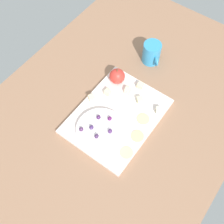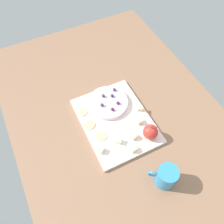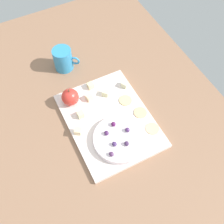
{
  "view_description": "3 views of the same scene",
  "coord_description": "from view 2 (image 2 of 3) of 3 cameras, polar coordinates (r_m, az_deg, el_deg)",
  "views": [
    {
      "loc": [
        -45.26,
        -32.72,
        103.9
      ],
      "look_at": [
        -0.97,
        -0.34,
        8.79
      ],
      "focal_mm": 45.7,
      "sensor_mm": 36.0,
      "label": 1
    },
    {
      "loc": [
        50.11,
        -28.33,
        97.22
      ],
      "look_at": [
        -1.8,
        -2.88,
        11.14
      ],
      "focal_mm": 38.02,
      "sensor_mm": 36.0,
      "label": 2
    },
    {
      "loc": [
        -47.74,
        21.2,
        94.2
      ],
      "look_at": [
        0.05,
        -3.05,
        10.58
      ],
      "focal_mm": 44.58,
      "sensor_mm": 36.0,
      "label": 3
    }
  ],
  "objects": [
    {
      "name": "table",
      "position": [
        1.11,
        1.75,
        -2.65
      ],
      "size": [
        145.73,
        94.72,
        4.94
      ],
      "primitive_type": "cube",
      "color": "#8C654C",
      "rests_on": "ground"
    },
    {
      "name": "platter",
      "position": [
        1.08,
        0.8,
        -1.98
      ],
      "size": [
        38.82,
        29.52,
        1.57
      ],
      "primitive_type": "cube",
      "color": "silver",
      "rests_on": "table"
    },
    {
      "name": "serving_dish",
      "position": [
        1.11,
        -1.0,
        2.23
      ],
      "size": [
        18.61,
        18.61,
        2.18
      ],
      "primitive_type": "cylinder",
      "color": "white",
      "rests_on": "platter"
    },
    {
      "name": "apple_whole",
      "position": [
        1.01,
        9.24,
        -4.73
      ],
      "size": [
        6.51,
        6.51,
        6.51
      ],
      "primitive_type": "sphere",
      "color": "red",
      "rests_on": "platter"
    },
    {
      "name": "apple_stem",
      "position": [
        0.98,
        9.54,
        -3.63
      ],
      "size": [
        0.5,
        0.5,
        1.2
      ],
      "primitive_type": "cylinder",
      "color": "brown",
      "rests_on": "apple_whole"
    },
    {
      "name": "cheese_cube_0",
      "position": [
        1.1,
        6.66,
        0.96
      ],
      "size": [
        3.15,
        3.15,
        2.29
      ],
      "primitive_type": "cube",
      "rotation": [
        0.0,
        0.0,
        1.03
      ],
      "color": "beige",
      "rests_on": "platter"
    },
    {
      "name": "cheese_cube_1",
      "position": [
        0.99,
        5.23,
        -8.88
      ],
      "size": [
        2.51,
        2.51,
        2.29
      ],
      "primitive_type": "cube",
      "rotation": [
        0.0,
        0.0,
        0.1
      ],
      "color": "beige",
      "rests_on": "platter"
    },
    {
      "name": "cheese_cube_2",
      "position": [
        0.99,
        -2.72,
        -9.12
      ],
      "size": [
        3.15,
        3.15,
        2.29
      ],
      "primitive_type": "cube",
      "rotation": [
        0.0,
        0.0,
        0.55
      ],
      "color": "beige",
      "rests_on": "platter"
    },
    {
      "name": "cheese_cube_3",
      "position": [
        1.02,
        5.24,
        -5.91
      ],
      "size": [
        2.76,
        2.76,
        2.29
      ],
      "primitive_type": "cube",
      "rotation": [
        0.0,
        0.0,
        0.23
      ],
      "color": "beige",
      "rests_on": "platter"
    },
    {
      "name": "cheese_cube_4",
      "position": [
        1.06,
        6.62,
        -2.24
      ],
      "size": [
        2.36,
        2.36,
        2.29
      ],
      "primitive_type": "cube",
      "rotation": [
        0.0,
        0.0,
        0.03
      ],
      "color": "beige",
      "rests_on": "platter"
    },
    {
      "name": "cheese_cube_5",
      "position": [
        1.0,
        1.71,
        -7.0
      ],
      "size": [
        3.24,
        3.24,
        2.29
      ],
      "primitive_type": "cube",
      "rotation": [
        0.0,
        0.0,
        0.81
      ],
      "color": "beige",
      "rests_on": "platter"
    },
    {
      "name": "cracker_0",
      "position": [
        1.1,
        -7.22,
        0.04
      ],
      "size": [
        4.91,
        4.91,
        0.4
      ],
      "primitive_type": "cylinder",
      "color": "#D2B58A",
      "rests_on": "platter"
    },
    {
      "name": "cracker_1",
      "position": [
        1.06,
        -5.42,
        -3.06
      ],
      "size": [
        4.91,
        4.91,
        0.4
      ],
      "primitive_type": "cylinder",
      "color": "#E3B782",
      "rests_on": "platter"
    },
    {
      "name": "cracker_2",
      "position": [
        1.03,
        -2.61,
        -5.79
      ],
      "size": [
        4.91,
        4.91,
        0.4
      ],
      "primitive_type": "cylinder",
      "color": "#E1C687",
      "rests_on": "platter"
    },
    {
      "name": "grape_0",
      "position": [
        1.09,
        1.42,
        2.18
      ],
      "size": [
        1.75,
        1.57,
        1.52
      ],
      "primitive_type": "ellipsoid",
      "color": "#452151",
      "rests_on": "serving_dish"
    },
    {
      "name": "grape_1",
      "position": [
        1.08,
        -2.45,
        1.71
      ],
      "size": [
        1.75,
        1.57,
        1.62
      ],
      "primitive_type": "ellipsoid",
      "color": "#4A2A5E",
      "rests_on": "serving_dish"
    },
    {
      "name": "grape_2",
      "position": [
        1.13,
        0.56,
        5.4
      ],
      "size": [
        1.75,
        1.57,
        1.44
      ],
      "primitive_type": "ellipsoid",
      "color": "#4D2D54",
      "rests_on": "serving_dish"
    },
    {
      "name": "grape_3",
      "position": [
        1.11,
        -2.12,
        3.92
      ],
      "size": [
        1.75,
        1.57,
        1.56
      ],
      "primitive_type": "ellipsoid",
      "color": "#432A50",
      "rests_on": "serving_dish"
    },
    {
      "name": "grape_4",
      "position": [
        1.11,
        0.02,
        3.95
      ],
      "size": [
        1.75,
        1.57,
        1.53
      ],
      "primitive_type": "ellipsoid",
      "color": "#42295D",
      "rests_on": "serving_dish"
    },
    {
      "name": "grape_5",
      "position": [
        1.07,
        0.12,
        0.67
      ],
      "size": [
        1.75,
        1.57,
        1.56
      ],
      "primitive_type": "ellipsoid",
      "color": "#541950",
      "rests_on": "serving_dish"
    },
    {
      "name": "cup",
      "position": [
        0.94,
        12.89,
        -14.9
      ],
      "size": [
        8.46,
        9.79,
        9.71
      ],
      "color": "#308BC1",
      "rests_on": "table"
    }
  ]
}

